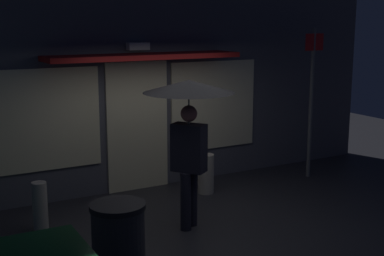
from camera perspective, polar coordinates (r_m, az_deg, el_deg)
The scene contains 7 objects.
ground_plane at distance 7.57m, azimuth 1.07°, elevation -10.86°, with size 18.00×18.00×0.00m, color #26262B.
building_facade at distance 9.13m, azimuth -6.36°, elevation 7.39°, with size 9.94×1.00×4.53m.
person_with_umbrella at distance 7.23m, azimuth -0.33°, elevation 1.89°, with size 1.24×1.24×2.08m.
street_sign_post at distance 9.98m, azimuth 12.59°, elevation 3.46°, with size 0.40×0.07×2.74m.
sidewalk_bollard at distance 9.04m, azimuth 1.50°, elevation -4.89°, with size 0.27×0.27×0.67m, color #B2A899.
sidewalk_bollard_2 at distance 7.74m, azimuth -15.85°, elevation -8.05°, with size 0.20×0.20×0.70m, color #9E998E.
trash_bin at distance 6.05m, azimuth -7.82°, elevation -12.09°, with size 0.61×0.61×0.93m.
Camera 1 is at (-3.54, -6.05, 2.86)m, focal length 50.15 mm.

